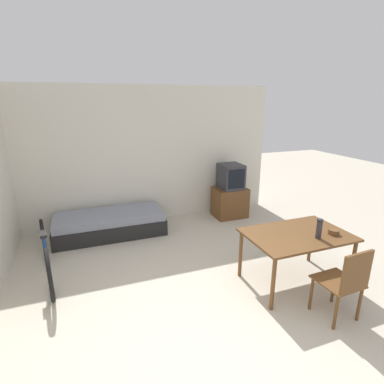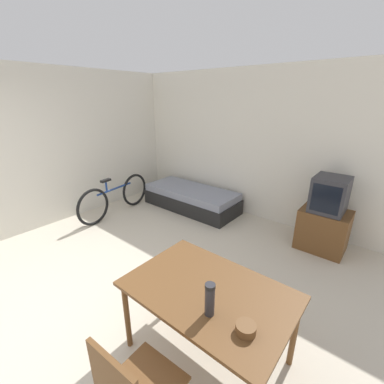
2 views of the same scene
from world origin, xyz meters
name	(u,v)px [view 1 (image 1 of 2)]	position (x,y,z in m)	size (l,w,h in m)	color
ground_plane	(220,352)	(0.00, 0.00, 0.00)	(20.00, 20.00, 0.00)	beige
wall_back	(141,156)	(0.00, 3.73, 1.35)	(5.56, 0.06, 2.70)	silver
daybed	(110,224)	(-0.74, 3.20, 0.21)	(1.98, 0.83, 0.43)	black
tv	(230,193)	(1.78, 3.27, 0.51)	(0.67, 0.53, 1.15)	brown
dining_table	(297,239)	(1.46, 0.75, 0.65)	(1.35, 0.89, 0.73)	brown
wooden_chair	(346,281)	(1.48, -0.06, 0.51)	(0.46, 0.46, 0.91)	brown
bicycle	(46,255)	(-1.70, 2.04, 0.35)	(0.30, 1.74, 0.77)	black
thermos_flask	(319,228)	(1.62, 0.55, 0.87)	(0.08, 0.08, 0.26)	#2D2D33
mate_bowl	(334,232)	(1.90, 0.58, 0.76)	(0.14, 0.14, 0.07)	brown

